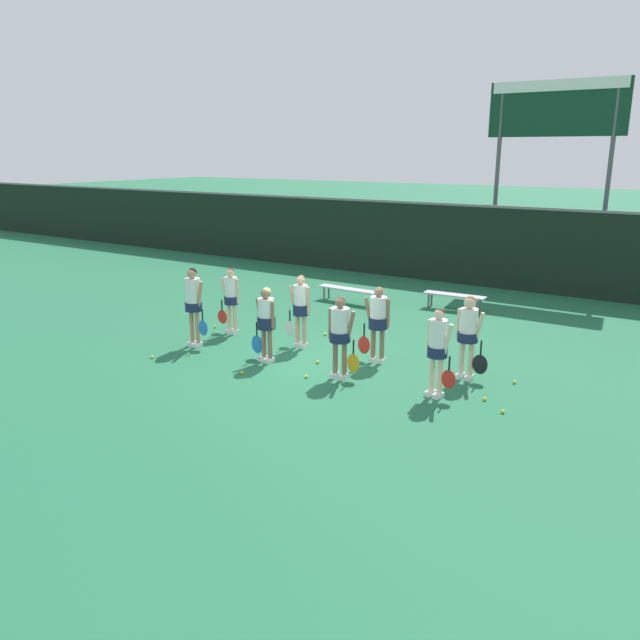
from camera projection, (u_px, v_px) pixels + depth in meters
name	position (u px, v px, depth m)	size (l,w,h in m)	color
ground_plane	(320.00, 360.00, 13.34)	(140.00, 140.00, 0.00)	#216642
fence_windscreen	(472.00, 245.00, 20.47)	(60.00, 0.08, 2.66)	black
scoreboard	(555.00, 126.00, 19.43)	(4.18, 0.15, 6.45)	#515156
bench_courtside	(350.00, 291.00, 18.28)	(2.11, 0.45, 0.42)	#B2B2B7
bench_far	(454.00, 297.00, 17.47)	(1.75, 0.45, 0.45)	#B2B2B7
player_0	(193.00, 300.00, 14.05)	(0.66, 0.39, 1.81)	tan
player_1	(266.00, 318.00, 13.05)	(0.67, 0.39, 1.60)	#8C664C
player_2	(340.00, 331.00, 12.06)	(0.68, 0.41, 1.64)	#8C664C
player_3	(438.00, 346.00, 11.13)	(0.62, 0.36, 1.66)	beige
player_4	(231.00, 296.00, 15.09)	(0.64, 0.35, 1.61)	beige
player_5	(301.00, 305.00, 14.01)	(0.63, 0.36, 1.66)	tan
player_6	(378.00, 318.00, 13.01)	(0.67, 0.40, 1.62)	#8C664C
player_7	(468.00, 330.00, 12.02)	(0.68, 0.40, 1.67)	beige
tennis_ball_0	(215.00, 327.00, 15.77)	(0.07, 0.07, 0.07)	#CCE033
tennis_ball_1	(515.00, 382.00, 11.99)	(0.07, 0.07, 0.07)	#CCE033
tennis_ball_2	(306.00, 377.00, 12.28)	(0.07, 0.07, 0.07)	#CCE033
tennis_ball_3	(435.00, 366.00, 12.90)	(0.07, 0.07, 0.07)	#CCE033
tennis_ball_4	(242.00, 373.00, 12.51)	(0.07, 0.07, 0.07)	#CCE033
tennis_ball_5	(325.00, 334.00, 15.12)	(0.07, 0.07, 0.07)	#CCE033
tennis_ball_6	(152.00, 357.00, 13.45)	(0.07, 0.07, 0.07)	#CCE033
tennis_ball_7	(318.00, 362.00, 13.12)	(0.07, 0.07, 0.07)	#CCE033
tennis_ball_8	(485.00, 399.00, 11.17)	(0.07, 0.07, 0.07)	#CCE033
tennis_ball_9	(503.00, 411.00, 10.64)	(0.07, 0.07, 0.07)	#CCE033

